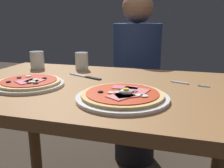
% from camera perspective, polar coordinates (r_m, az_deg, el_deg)
% --- Properties ---
extents(dining_table, '(1.21, 0.77, 0.75)m').
position_cam_1_polar(dining_table, '(1.05, -3.43, -6.63)').
color(dining_table, olive).
rests_on(dining_table, ground).
extents(pizza_foreground, '(0.31, 0.31, 0.05)m').
position_cam_1_polar(pizza_foreground, '(0.83, 2.44, -2.80)').
color(pizza_foreground, white).
rests_on(pizza_foreground, dining_table).
extents(pizza_across_left, '(0.28, 0.28, 0.03)m').
position_cam_1_polar(pizza_across_left, '(1.05, -18.41, 0.19)').
color(pizza_across_left, white).
rests_on(pizza_across_left, dining_table).
extents(water_glass_near, '(0.07, 0.07, 0.09)m').
position_cam_1_polar(water_glass_near, '(1.40, -16.76, 5.02)').
color(water_glass_near, silver).
rests_on(water_glass_near, dining_table).
extents(water_glass_far, '(0.07, 0.07, 0.09)m').
position_cam_1_polar(water_glass_far, '(1.33, -6.95, 4.99)').
color(water_glass_far, silver).
rests_on(water_glass_far, dining_table).
extents(fork, '(0.15, 0.06, 0.00)m').
position_cam_1_polar(fork, '(1.07, 16.71, 0.14)').
color(fork, silver).
rests_on(fork, dining_table).
extents(knife, '(0.19, 0.10, 0.01)m').
position_cam_1_polar(knife, '(1.15, -5.75, 1.67)').
color(knife, silver).
rests_on(knife, dining_table).
extents(salt_shaker, '(0.03, 0.03, 0.07)m').
position_cam_1_polar(salt_shaker, '(1.50, -16.17, 5.41)').
color(salt_shaker, white).
rests_on(salt_shaker, dining_table).
extents(diner_person, '(0.32, 0.32, 1.18)m').
position_cam_1_polar(diner_person, '(1.72, 5.50, -0.40)').
color(diner_person, black).
rests_on(diner_person, ground).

